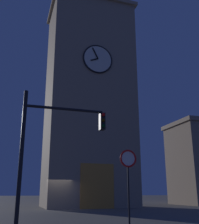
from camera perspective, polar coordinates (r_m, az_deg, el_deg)
The scene contains 4 objects.
ground_plane at distance 25.20m, azimuth -8.70°, elevation -19.22°, with size 200.00×200.00×0.00m, color #56544F.
clocktower at distance 31.06m, azimuth -2.17°, elevation 3.32°, with size 9.56×7.02×29.23m.
traffic_signal_near at distance 11.48m, azimuth -9.81°, elevation -5.30°, with size 3.49×0.41×5.46m.
no_horn_sign at distance 12.43m, azimuth 5.92°, elevation -10.85°, with size 0.78×0.14×3.26m.
Camera 1 is at (4.10, 24.82, 1.44)m, focal length 44.55 mm.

